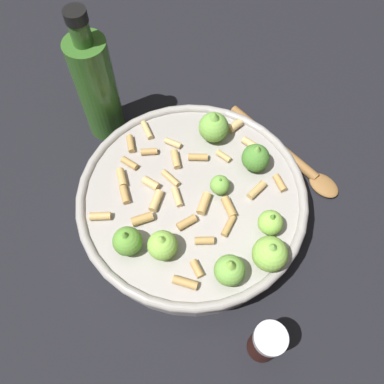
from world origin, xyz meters
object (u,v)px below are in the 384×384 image
at_px(cooking_pan, 194,202).
at_px(pepper_shaker, 266,343).
at_px(wooden_spoon, 288,155).
at_px(olive_oil_bottle, 96,87).

height_order(cooking_pan, pepper_shaker, cooking_pan).
xyz_separation_m(cooking_pan, wooden_spoon, (-0.06, 0.18, -0.03)).
bearing_deg(wooden_spoon, pepper_shaker, -25.96).
bearing_deg(cooking_pan, wooden_spoon, 109.72).
distance_m(cooking_pan, olive_oil_bottle, 0.23).
height_order(pepper_shaker, wooden_spoon, pepper_shaker).
bearing_deg(pepper_shaker, wooden_spoon, 154.04).
height_order(pepper_shaker, olive_oil_bottle, olive_oil_bottle).
bearing_deg(pepper_shaker, cooking_pan, -168.94).
bearing_deg(olive_oil_bottle, wooden_spoon, 64.70).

